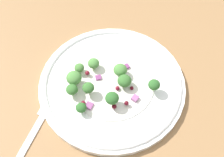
% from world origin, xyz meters
% --- Properties ---
extents(ground_plane, '(1.80, 1.80, 0.02)m').
position_xyz_m(ground_plane, '(0.00, 0.00, -0.01)').
color(ground_plane, olive).
extents(plate, '(0.29, 0.29, 0.02)m').
position_xyz_m(plate, '(-0.02, -0.02, 0.01)').
color(plate, white).
rests_on(plate, ground_plane).
extents(dressing_pool, '(0.17, 0.17, 0.00)m').
position_xyz_m(dressing_pool, '(-0.02, -0.02, 0.01)').
color(dressing_pool, white).
rests_on(dressing_pool, plate).
extents(broccoli_floret_0, '(0.02, 0.02, 0.02)m').
position_xyz_m(broccoli_floret_0, '(-0.05, -0.07, 0.03)').
color(broccoli_floret_0, '#9EC684').
rests_on(broccoli_floret_0, plate).
extents(broccoli_floret_1, '(0.03, 0.03, 0.03)m').
position_xyz_m(broccoli_floret_1, '(-0.02, 0.00, 0.03)').
color(broccoli_floret_1, '#9EC684').
rests_on(broccoli_floret_1, plate).
extents(broccoli_floret_2, '(0.03, 0.03, 0.03)m').
position_xyz_m(broccoli_floret_2, '(-0.04, -0.01, 0.03)').
color(broccoli_floret_2, '#9EC684').
rests_on(broccoli_floret_2, plate).
extents(broccoli_floret_3, '(0.03, 0.03, 0.03)m').
position_xyz_m(broccoli_floret_3, '(-0.01, -0.09, 0.03)').
color(broccoli_floret_3, '#ADD18E').
rests_on(broccoli_floret_3, plate).
extents(broccoli_floret_4, '(0.03, 0.03, 0.03)m').
position_xyz_m(broccoli_floret_4, '(0.02, -0.02, 0.03)').
color(broccoli_floret_4, '#9EC684').
rests_on(broccoli_floret_4, plate).
extents(broccoli_floret_5, '(0.02, 0.02, 0.02)m').
position_xyz_m(broccoli_floret_5, '(-0.02, 0.06, 0.03)').
color(broccoli_floret_5, '#9EC684').
rests_on(broccoli_floret_5, plate).
extents(broccoli_floret_6, '(0.02, 0.02, 0.02)m').
position_xyz_m(broccoli_floret_6, '(-0.04, -0.09, 0.03)').
color(broccoli_floret_6, '#ADD18E').
rests_on(broccoli_floret_6, plate).
extents(broccoli_floret_7, '(0.02, 0.02, 0.02)m').
position_xyz_m(broccoli_floret_7, '(0.01, -0.09, 0.03)').
color(broccoli_floret_7, '#8EB77A').
rests_on(broccoli_floret_7, plate).
extents(broccoli_floret_8, '(0.02, 0.02, 0.02)m').
position_xyz_m(broccoli_floret_8, '(0.01, -0.06, 0.03)').
color(broccoli_floret_8, '#ADD18E').
rests_on(broccoli_floret_8, plate).
extents(broccoli_floret_9, '(0.02, 0.02, 0.02)m').
position_xyz_m(broccoli_floret_9, '(0.04, -0.07, 0.03)').
color(broccoli_floret_9, '#9EC684').
rests_on(broccoli_floret_9, plate).
extents(cranberry_0, '(0.01, 0.01, 0.01)m').
position_xyz_m(cranberry_0, '(0.03, -0.07, 0.02)').
color(cranberry_0, maroon).
rests_on(cranberry_0, plate).
extents(cranberry_1, '(0.01, 0.01, 0.01)m').
position_xyz_m(cranberry_1, '(-0.03, -0.07, 0.02)').
color(cranberry_1, maroon).
rests_on(cranberry_1, plate).
extents(cranberry_2, '(0.01, 0.01, 0.01)m').
position_xyz_m(cranberry_2, '(-0.01, 0.02, 0.02)').
color(cranberry_2, '#4C0A14').
rests_on(cranberry_2, plate).
extents(cranberry_3, '(0.01, 0.01, 0.01)m').
position_xyz_m(cranberry_3, '(0.02, 0.01, 0.02)').
color(cranberry_3, '#4C0A14').
rests_on(cranberry_3, plate).
extents(cranberry_4, '(0.01, 0.01, 0.01)m').
position_xyz_m(cranberry_4, '(-0.01, -0.01, 0.02)').
color(cranberry_4, maroon).
rests_on(cranberry_4, plate).
extents(cranberry_5, '(0.01, 0.01, 0.01)m').
position_xyz_m(cranberry_5, '(0.03, -0.01, 0.02)').
color(cranberry_5, '#4C0A14').
rests_on(cranberry_5, plate).
extents(onion_bit_0, '(0.01, 0.01, 0.01)m').
position_xyz_m(onion_bit_0, '(-0.06, 0.00, 0.02)').
color(onion_bit_0, '#843D75').
rests_on(onion_bit_0, plate).
extents(onion_bit_1, '(0.01, 0.01, 0.00)m').
position_xyz_m(onion_bit_1, '(-0.03, -0.05, 0.02)').
color(onion_bit_1, '#843D75').
rests_on(onion_bit_1, plate).
extents(onion_bit_2, '(0.02, 0.02, 0.01)m').
position_xyz_m(onion_bit_2, '(0.03, -0.06, 0.02)').
color(onion_bit_2, '#934C84').
rests_on(onion_bit_2, plate).
extents(onion_bit_3, '(0.02, 0.01, 0.01)m').
position_xyz_m(onion_bit_3, '(0.01, -0.02, 0.02)').
color(onion_bit_3, '#934C84').
rests_on(onion_bit_3, plate).
extents(onion_bit_4, '(0.02, 0.02, 0.01)m').
position_xyz_m(onion_bit_4, '(0.01, 0.02, 0.02)').
color(onion_bit_4, '#A35B93').
rests_on(onion_bit_4, plate).
extents(fork, '(0.19, 0.06, 0.01)m').
position_xyz_m(fork, '(0.10, -0.15, 0.00)').
color(fork, silver).
rests_on(fork, ground_plane).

